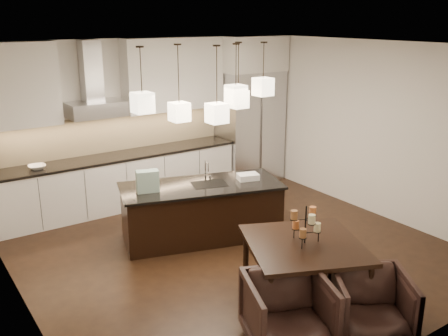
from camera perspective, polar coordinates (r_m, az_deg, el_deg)
floor at (r=7.12m, az=0.92°, el=-9.35°), size 5.50×5.50×0.02m
ceiling at (r=6.39m, az=1.04°, el=13.93°), size 5.50×5.50×0.02m
wall_back at (r=8.95m, az=-9.32°, el=5.50°), size 5.50×0.02×2.80m
wall_front at (r=4.76m, az=20.61°, el=-5.74°), size 5.50×0.02×2.80m
wall_left at (r=5.57m, az=-22.91°, el=-2.72°), size 0.02×5.50×2.80m
wall_right at (r=8.47m, az=16.45°, el=4.37°), size 0.02×5.50×2.80m
refrigerator at (r=9.77m, az=2.98°, el=4.71°), size 1.20×0.72×2.15m
fridge_panel at (r=9.57m, az=3.11°, el=12.92°), size 1.26×0.72×0.65m
lower_cabinets at (r=8.67m, az=-11.81°, el=-1.61°), size 4.21×0.62×0.88m
countertop at (r=8.53m, az=-12.00°, el=1.32°), size 4.21×0.66×0.04m
backsplash at (r=8.72m, az=-12.90°, el=3.88°), size 4.21×0.02×0.63m
upper_cab_left at (r=8.00m, az=-22.87°, el=8.67°), size 1.25×0.35×1.25m
upper_cab_right at (r=8.91m, az=-5.76°, el=10.63°), size 1.85×0.35×1.25m
hood_canopy at (r=8.30m, az=-14.40°, el=6.53°), size 0.90×0.52×0.24m
hood_chimney at (r=8.32m, az=-14.97°, el=10.70°), size 0.30×0.28×0.96m
fruit_bowl at (r=8.09m, az=-20.59°, el=0.10°), size 0.28×0.28×0.06m
island_body at (r=7.35m, az=-2.59°, el=-5.07°), size 2.40×1.50×0.79m
island_top at (r=7.20m, az=-2.63°, el=-2.04°), size 2.49×1.59×0.04m
faucet at (r=7.25m, az=-2.15°, el=-0.35°), size 0.15×0.23×0.34m
tote_bag at (r=6.94m, az=-8.73°, el=-1.50°), size 0.34×0.24×0.30m
food_container at (r=7.40m, az=2.74°, el=-1.00°), size 0.35×0.29×0.09m
dining_table at (r=5.83m, az=9.02°, el=-11.73°), size 1.63×1.63×0.74m
candelabra at (r=5.57m, az=9.30°, el=-6.40°), size 0.47×0.47×0.44m
candle_a at (r=5.63m, az=10.61°, el=-6.66°), size 0.10×0.10×0.10m
candle_b at (r=5.67m, az=8.21°, el=-6.39°), size 0.10×0.10×0.10m
candle_c at (r=5.46m, az=9.00°, el=-7.35°), size 0.10×0.10×0.10m
candle_d at (r=5.64m, az=10.10°, el=-4.86°), size 0.10×0.10×0.10m
candle_e at (r=5.50m, az=8.01°, el=-5.32°), size 0.10×0.10×0.10m
candle_f at (r=5.42m, az=10.01°, el=-5.77°), size 0.10×0.10×0.10m
armchair_left at (r=5.11m, az=7.33°, el=-16.16°), size 1.03×1.05×0.74m
armchair_right at (r=5.42m, az=16.45°, el=-14.91°), size 1.05×1.05×0.70m
pendant_a at (r=6.44m, az=-9.30°, el=7.38°), size 0.24×0.24×0.26m
pendant_b at (r=6.94m, az=-5.13°, el=6.41°), size 0.24×0.24×0.26m
pendant_c at (r=7.00m, az=1.36°, el=8.41°), size 0.24×0.24×0.26m
pendant_d at (r=7.41m, az=1.62°, el=7.88°), size 0.24×0.24×0.26m
pendant_e at (r=7.41m, az=4.48°, el=9.24°), size 0.24×0.24×0.26m
pendant_f at (r=6.63m, az=-0.82°, el=6.28°), size 0.24×0.24×0.26m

